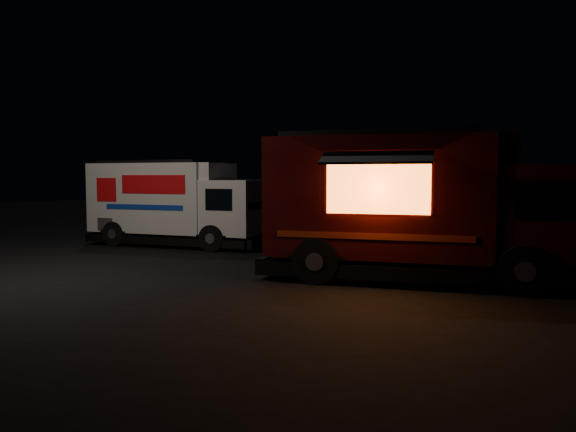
# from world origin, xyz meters

# --- Properties ---
(ground) EXTENTS (80.00, 80.00, 0.00)m
(ground) POSITION_xyz_m (0.00, 0.00, 0.00)
(ground) COLOR black
(ground) RESTS_ON ground
(white_truck) EXTENTS (6.60, 3.42, 2.85)m
(white_truck) POSITION_xyz_m (-4.47, 3.01, 1.43)
(white_truck) COLOR silver
(white_truck) RESTS_ON ground
(red_truck) EXTENTS (7.53, 4.53, 3.30)m
(red_truck) POSITION_xyz_m (4.59, 1.46, 1.65)
(red_truck) COLOR #3B0C0A
(red_truck) RESTS_ON ground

